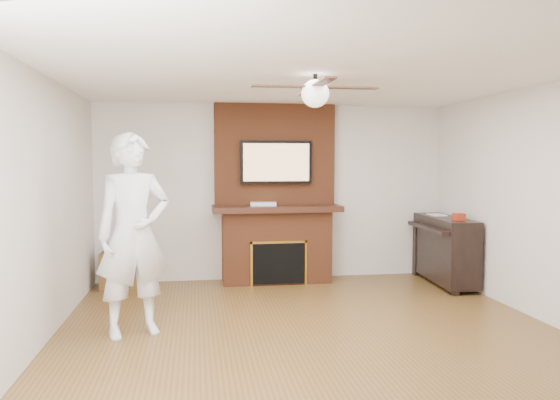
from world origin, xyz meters
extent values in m
cube|color=#553819|center=(0.00, 0.00, -0.09)|extent=(5.36, 5.86, 0.18)
cube|color=white|center=(0.00, 0.00, 2.59)|extent=(5.36, 5.86, 0.18)
cube|color=beige|center=(0.00, 2.84, 1.25)|extent=(5.36, 0.18, 2.50)
cube|color=beige|center=(0.00, -2.84, 1.25)|extent=(5.36, 0.18, 2.50)
cube|color=beige|center=(-2.59, 0.00, 1.25)|extent=(0.18, 5.86, 2.50)
cube|color=brown|center=(0.00, 2.50, 0.50)|extent=(1.50, 0.50, 1.00)
cube|color=black|center=(0.00, 2.47, 1.04)|extent=(1.78, 0.64, 0.08)
cube|color=brown|center=(0.00, 2.65, 1.79)|extent=(1.70, 0.20, 1.42)
cube|color=black|center=(0.00, 2.25, 0.31)|extent=(0.70, 0.06, 0.55)
cube|color=#BF8C2D|center=(0.00, 2.24, 0.60)|extent=(0.78, 0.02, 0.03)
cube|color=#BF8C2D|center=(-0.38, 2.24, 0.31)|extent=(0.03, 0.02, 0.61)
cube|color=#BF8C2D|center=(0.38, 2.24, 0.31)|extent=(0.03, 0.02, 0.61)
cube|color=black|center=(0.00, 2.50, 1.68)|extent=(1.00, 0.07, 0.60)
cube|color=tan|center=(0.00, 2.47, 1.68)|extent=(0.92, 0.01, 0.52)
cylinder|color=black|center=(0.00, 0.00, 2.43)|extent=(0.04, 0.04, 0.14)
sphere|color=white|center=(0.00, 0.00, 2.32)|extent=(0.26, 0.26, 0.26)
cube|color=black|center=(0.33, 0.00, 2.38)|extent=(0.55, 0.11, 0.01)
cube|color=black|center=(0.00, 0.33, 2.38)|extent=(0.11, 0.55, 0.01)
cube|color=black|center=(-0.33, 0.00, 2.38)|extent=(0.55, 0.11, 0.01)
cube|color=black|center=(0.00, -0.33, 2.38)|extent=(0.11, 0.55, 0.01)
imported|color=silver|center=(-1.71, 0.37, 0.98)|extent=(0.85, 0.72, 1.97)
cube|color=#553718|center=(-2.11, 2.48, 0.24)|extent=(0.52, 0.52, 0.49)
cube|color=#28282A|center=(-2.11, 2.48, 0.54)|extent=(0.40, 0.32, 0.10)
cube|color=black|center=(2.28, 2.00, 0.49)|extent=(0.50, 1.44, 0.87)
cube|color=black|center=(2.13, 1.37, 0.38)|extent=(0.07, 0.11, 0.76)
cube|color=black|center=(2.13, 2.63, 0.38)|extent=(0.07, 0.11, 0.76)
cube|color=black|center=(2.04, 2.00, 0.78)|extent=(0.23, 1.31, 0.05)
cube|color=silver|center=(2.28, 2.27, 0.93)|extent=(0.20, 0.27, 0.01)
cube|color=#9C2813|center=(2.28, 1.62, 0.97)|extent=(0.13, 0.13, 0.09)
cube|color=silver|center=(-0.19, 2.45, 1.11)|extent=(0.38, 0.24, 0.05)
cylinder|color=#D85F19|center=(-0.21, 2.36, 0.05)|extent=(0.07, 0.07, 0.11)
cylinder|color=#33702C|center=(-0.03, 2.31, 0.05)|extent=(0.07, 0.07, 0.10)
cylinder|color=beige|center=(0.16, 2.34, 0.05)|extent=(0.09, 0.09, 0.10)
cylinder|color=#376BA7|center=(0.11, 2.34, 0.04)|extent=(0.06, 0.06, 0.07)
camera|label=1|loc=(-1.11, -5.02, 1.68)|focal=35.00mm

